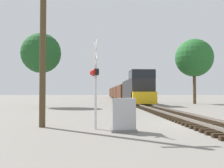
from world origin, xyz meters
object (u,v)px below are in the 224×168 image
crossing_signal_near (95,76)px  utility_pole (43,36)px  freight_train (121,92)px  relay_cabinet (124,115)px  tree_mid_background (194,58)px  tree_far_right (41,53)px

crossing_signal_near → utility_pole: bearing=-115.9°
freight_train → crossing_signal_near: freight_train is taller
relay_cabinet → utility_pole: size_ratio=0.16×
freight_train → tree_mid_background: (8.94, -28.35, 5.15)m
utility_pole → tree_mid_background: (17.16, 26.11, 2.51)m
tree_far_right → tree_mid_background: size_ratio=0.89×
tree_far_right → freight_train: bearing=70.8°
relay_cabinet → utility_pole: utility_pole is taller
crossing_signal_near → relay_cabinet: size_ratio=2.84×
utility_pole → tree_far_right: (-4.22, 18.70, 1.95)m
relay_cabinet → utility_pole: (-3.80, 1.67, 3.75)m
relay_cabinet → tree_far_right: tree_far_right is taller
tree_mid_background → tree_far_right: bearing=-160.9°
tree_mid_background → freight_train: bearing=107.5°
tree_far_right → relay_cabinet: bearing=-68.5°
relay_cabinet → tree_far_right: 22.62m
freight_train → tree_far_right: bearing=-109.2°
relay_cabinet → tree_far_right: bearing=111.5°
relay_cabinet → tree_mid_background: size_ratio=0.14×
utility_pole → tree_far_right: tree_far_right is taller
utility_pole → crossing_signal_near: bearing=-17.7°
freight_train → utility_pole: bearing=-98.6°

